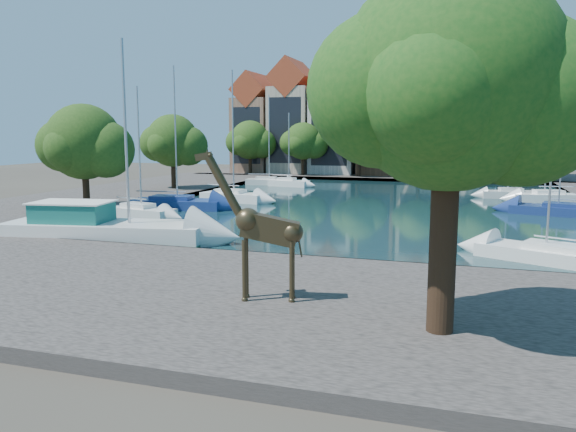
% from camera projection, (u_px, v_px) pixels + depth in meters
% --- Properties ---
extents(ground, '(160.00, 160.00, 0.00)m').
position_uv_depth(ground, '(291.00, 264.00, 27.70)').
color(ground, '#38332B').
rests_on(ground, ground).
extents(water_basin, '(38.00, 50.00, 0.08)m').
position_uv_depth(water_basin, '(371.00, 204.00, 50.32)').
color(water_basin, black).
rests_on(water_basin, ground).
extents(near_quay, '(50.00, 14.00, 0.50)m').
position_uv_depth(near_quay, '(235.00, 298.00, 21.06)').
color(near_quay, '#524B47').
rests_on(near_quay, ground).
extents(far_quay, '(60.00, 16.00, 0.50)m').
position_uv_depth(far_quay, '(407.00, 176.00, 80.45)').
color(far_quay, '#524B47').
rests_on(far_quay, ground).
extents(left_quay, '(14.00, 52.00, 0.50)m').
position_uv_depth(left_quay, '(129.00, 193.00, 57.78)').
color(left_quay, '#524B47').
rests_on(left_quay, ground).
extents(plane_tree, '(8.32, 6.40, 10.62)m').
position_uv_depth(plane_tree, '(454.00, 87.00, 15.80)').
color(plane_tree, '#332114').
rests_on(plane_tree, near_quay).
extents(townhouse_west_end, '(5.44, 9.18, 14.93)m').
position_uv_depth(townhouse_west_end, '(257.00, 127.00, 86.29)').
color(townhouse_west_end, '#89614B').
rests_on(townhouse_west_end, far_quay).
extents(townhouse_west_mid, '(5.94, 9.18, 16.79)m').
position_uv_depth(townhouse_west_mid, '(294.00, 120.00, 84.36)').
color(townhouse_west_mid, tan).
rests_on(townhouse_west_mid, far_quay).
extents(townhouse_west_inner, '(6.43, 9.18, 15.15)m').
position_uv_depth(townhouse_west_inner, '(336.00, 126.00, 82.54)').
color(townhouse_west_inner, beige).
rests_on(townhouse_west_inner, far_quay).
extents(townhouse_center, '(5.44, 9.18, 16.93)m').
position_uv_depth(townhouse_center, '(381.00, 119.00, 80.44)').
color(townhouse_center, brown).
rests_on(townhouse_center, far_quay).
extents(townhouse_east_inner, '(5.94, 9.18, 15.79)m').
position_uv_depth(townhouse_east_inner, '(423.00, 123.00, 78.74)').
color(townhouse_east_inner, tan).
rests_on(townhouse_east_inner, far_quay).
extents(townhouse_east_mid, '(6.43, 9.18, 16.65)m').
position_uv_depth(townhouse_east_mid, '(472.00, 120.00, 76.73)').
color(townhouse_east_mid, beige).
rests_on(townhouse_east_mid, far_quay).
extents(townhouse_east_end, '(5.44, 9.18, 14.43)m').
position_uv_depth(townhouse_east_end, '(523.00, 127.00, 74.93)').
color(townhouse_east_end, brown).
rests_on(townhouse_east_end, far_quay).
extents(far_tree_far_west, '(7.28, 5.60, 7.68)m').
position_uv_depth(far_tree_far_west, '(251.00, 141.00, 81.10)').
color(far_tree_far_west, '#332114').
rests_on(far_tree_far_west, far_quay).
extents(far_tree_west, '(6.76, 5.20, 7.36)m').
position_uv_depth(far_tree_west, '(304.00, 142.00, 78.72)').
color(far_tree_west, '#332114').
rests_on(far_tree_west, far_quay).
extents(far_tree_mid_west, '(7.80, 6.00, 8.00)m').
position_uv_depth(far_tree_mid_west, '(360.00, 141.00, 76.28)').
color(far_tree_mid_west, '#332114').
rests_on(far_tree_mid_west, far_quay).
extents(far_tree_mid_east, '(7.02, 5.40, 7.52)m').
position_uv_depth(far_tree_mid_east, '(420.00, 143.00, 73.91)').
color(far_tree_mid_east, '#332114').
rests_on(far_tree_mid_east, far_quay).
extents(far_tree_east, '(7.54, 5.80, 7.84)m').
position_uv_depth(far_tree_east, '(484.00, 142.00, 71.49)').
color(far_tree_east, '#332114').
rests_on(far_tree_east, far_quay).
extents(far_tree_far_east, '(6.76, 5.20, 7.36)m').
position_uv_depth(far_tree_far_east, '(553.00, 144.00, 69.12)').
color(far_tree_far_east, '#332114').
rests_on(far_tree_far_east, far_quay).
extents(side_tree_left_near, '(7.80, 6.00, 8.20)m').
position_uv_depth(side_tree_left_near, '(85.00, 144.00, 44.46)').
color(side_tree_left_near, '#332114').
rests_on(side_tree_left_near, left_quay).
extents(side_tree_left_far, '(7.28, 5.60, 7.88)m').
position_uv_depth(side_tree_left_far, '(174.00, 142.00, 59.86)').
color(side_tree_left_far, '#332114').
rests_on(side_tree_left_far, left_quay).
extents(giraffe_statue, '(3.66, 1.23, 5.26)m').
position_uv_depth(giraffe_statue, '(262.00, 228.00, 19.71)').
color(giraffe_statue, '#3A301D').
rests_on(giraffe_statue, near_quay).
extents(motorsailer, '(12.41, 5.40, 11.57)m').
position_uv_depth(motorsailer, '(100.00, 226.00, 33.10)').
color(motorsailer, silver).
rests_on(motorsailer, water_basin).
extents(sailboat_left_a, '(5.79, 3.11, 9.68)m').
position_uv_depth(sailboat_left_a, '(141.00, 210.00, 41.96)').
color(sailboat_left_a, silver).
rests_on(sailboat_left_a, water_basin).
extents(sailboat_left_b, '(8.01, 3.69, 11.75)m').
position_uv_depth(sailboat_left_b, '(177.00, 202.00, 47.14)').
color(sailboat_left_b, navy).
rests_on(sailboat_left_b, water_basin).
extents(sailboat_left_c, '(6.52, 3.20, 11.95)m').
position_uv_depth(sailboat_left_c, '(234.00, 195.00, 52.05)').
color(sailboat_left_c, white).
rests_on(sailboat_left_c, water_basin).
extents(sailboat_left_d, '(5.00, 2.40, 8.65)m').
position_uv_depth(sailboat_left_d, '(289.00, 182.00, 66.63)').
color(sailboat_left_d, white).
rests_on(sailboat_left_d, water_basin).
extents(sailboat_left_e, '(5.87, 2.89, 10.83)m').
position_uv_depth(sailboat_left_e, '(269.00, 180.00, 68.92)').
color(sailboat_left_e, silver).
rests_on(sailboat_left_e, water_basin).
extents(sailboat_right_a, '(6.82, 4.71, 9.30)m').
position_uv_depth(sailboat_right_a, '(546.00, 251.00, 27.79)').
color(sailboat_right_a, white).
rests_on(sailboat_right_a, water_basin).
extents(sailboat_right_b, '(7.28, 3.94, 11.70)m').
position_uv_depth(sailboat_right_b, '(558.00, 208.00, 43.54)').
color(sailboat_right_b, navy).
rests_on(sailboat_right_b, water_basin).
extents(sailboat_right_c, '(6.04, 3.38, 11.80)m').
position_uv_depth(sailboat_right_c, '(544.00, 195.00, 51.50)').
color(sailboat_right_c, white).
rests_on(sailboat_right_c, water_basin).
extents(sailboat_right_d, '(5.17, 2.66, 9.25)m').
position_uv_depth(sailboat_right_d, '(507.00, 192.00, 54.87)').
color(sailboat_right_d, silver).
rests_on(sailboat_right_d, water_basin).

